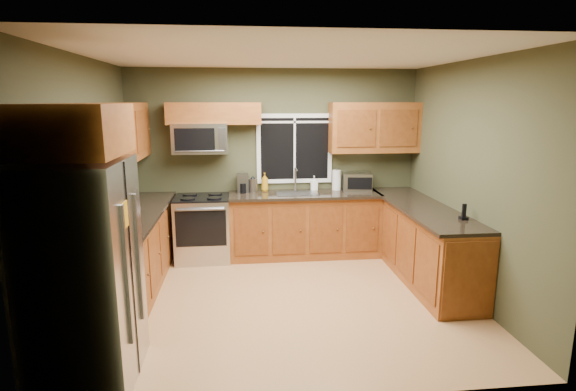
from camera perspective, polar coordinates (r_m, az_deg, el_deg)
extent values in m
plane|color=#B78150|center=(5.31, -0.14, -13.05)|extent=(4.20, 4.20, 0.00)
plane|color=white|center=(4.83, -0.16, 17.38)|extent=(4.20, 4.20, 0.00)
plane|color=#3C3E26|center=(6.66, -1.75, 4.24)|extent=(4.20, 0.00, 4.20)
plane|color=#3C3E26|center=(3.15, 3.24, -4.49)|extent=(4.20, 0.00, 4.20)
plane|color=#3C3E26|center=(5.13, -24.20, 0.86)|extent=(0.00, 3.60, 3.60)
plane|color=#3C3E26|center=(5.52, 22.11, 1.75)|extent=(0.00, 3.60, 3.60)
cube|color=white|center=(6.65, 0.84, 5.96)|extent=(1.12, 0.03, 1.02)
cube|color=black|center=(6.64, 0.85, 5.95)|extent=(1.00, 0.01, 0.90)
cube|color=white|center=(6.64, 0.85, 5.95)|extent=(0.03, 0.01, 0.90)
cube|color=white|center=(6.61, 0.86, 9.31)|extent=(1.00, 0.01, 0.03)
cube|color=brown|center=(5.71, -19.09, -7.04)|extent=(0.60, 2.65, 0.90)
cube|color=black|center=(5.57, -19.17, -2.46)|extent=(0.65, 2.65, 0.04)
cube|color=brown|center=(6.60, 2.10, -3.83)|extent=(2.17, 0.60, 0.90)
cube|color=black|center=(6.46, 2.16, 0.12)|extent=(2.17, 0.65, 0.04)
cube|color=brown|center=(6.08, 16.51, -5.72)|extent=(0.60, 2.50, 0.90)
cube|color=brown|center=(5.01, 22.05, -9.94)|extent=(0.56, 0.02, 0.82)
cube|color=black|center=(5.95, 16.56, -1.41)|extent=(0.65, 2.50, 0.04)
cube|color=brown|center=(5.47, -21.49, 7.11)|extent=(0.33, 2.65, 0.72)
cube|color=brown|center=(6.43, -9.37, 10.25)|extent=(1.30, 0.33, 0.30)
cube|color=brown|center=(6.72, 10.89, 8.46)|extent=(1.30, 0.33, 0.72)
cube|color=brown|center=(3.71, -25.90, 7.49)|extent=(0.72, 0.90, 0.38)
cube|color=#B7B7BC|center=(3.94, -24.40, -9.10)|extent=(0.72, 0.90, 1.80)
cube|color=slate|center=(3.64, -19.83, -9.60)|extent=(0.03, 0.04, 1.10)
cube|color=slate|center=(4.00, -18.50, -7.53)|extent=(0.03, 0.04, 1.10)
cube|color=black|center=(3.84, -19.15, -9.22)|extent=(0.01, 0.02, 1.78)
cube|color=#C98A12|center=(3.60, -19.97, -2.32)|extent=(0.01, 0.14, 0.20)
cube|color=#B7B7BC|center=(6.54, -10.72, -4.19)|extent=(0.76, 0.65, 0.90)
cube|color=black|center=(6.43, -10.88, -0.29)|extent=(0.76, 0.64, 0.03)
cube|color=black|center=(6.19, -11.00, -4.15)|extent=(0.68, 0.02, 0.50)
cylinder|color=slate|center=(6.10, -11.11, -1.76)|extent=(0.64, 0.04, 0.04)
cylinder|color=black|center=(6.30, -12.62, -0.37)|extent=(0.20, 0.20, 0.01)
cylinder|color=black|center=(6.27, -9.35, -0.30)|extent=(0.20, 0.20, 0.01)
cylinder|color=black|center=(6.57, -12.35, 0.14)|extent=(0.20, 0.20, 0.01)
cylinder|color=black|center=(6.54, -9.22, 0.21)|extent=(0.20, 0.20, 0.01)
cube|color=#B7B7BC|center=(6.44, -11.07, 7.16)|extent=(0.76, 0.38, 0.42)
cube|color=black|center=(6.25, -11.77, 6.99)|extent=(0.54, 0.01, 0.30)
cube|color=slate|center=(6.23, -8.36, 7.09)|extent=(0.10, 0.01, 0.30)
cylinder|color=slate|center=(6.25, -11.17, 5.53)|extent=(0.66, 0.02, 0.02)
cube|color=slate|center=(6.45, 1.15, 0.24)|extent=(0.60, 0.42, 0.02)
cylinder|color=#B7B7BC|center=(6.61, 0.94, 2.07)|extent=(0.03, 0.03, 0.34)
cylinder|color=#B7B7BC|center=(6.51, 1.03, 3.34)|extent=(0.03, 0.18, 0.03)
cube|color=#B7B7BC|center=(6.73, 8.76, 1.77)|extent=(0.45, 0.37, 0.26)
cube|color=black|center=(6.58, 9.11, 1.52)|extent=(0.35, 0.06, 0.18)
cube|color=slate|center=(6.54, -5.75, 1.59)|extent=(0.16, 0.20, 0.27)
cylinder|color=black|center=(6.48, -5.73, 0.93)|extent=(0.10, 0.10, 0.14)
cylinder|color=#B7B7BC|center=(6.55, -4.47, 1.31)|extent=(0.17, 0.17, 0.20)
cone|color=black|center=(6.53, -4.49, 2.31)|extent=(0.12, 0.12, 0.05)
cylinder|color=white|center=(6.72, 6.16, 1.97)|extent=(0.15, 0.15, 0.29)
cylinder|color=slate|center=(6.69, 6.19, 3.30)|extent=(0.02, 0.02, 0.04)
imported|color=#C98A12|center=(6.60, -2.97, 1.73)|extent=(0.11, 0.11, 0.27)
imported|color=white|center=(6.67, 3.34, 1.59)|extent=(0.10, 0.10, 0.21)
cube|color=black|center=(5.39, 21.39, -2.67)|extent=(0.08, 0.08, 0.04)
cube|color=black|center=(5.37, 21.46, -1.74)|extent=(0.04, 0.03, 0.14)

